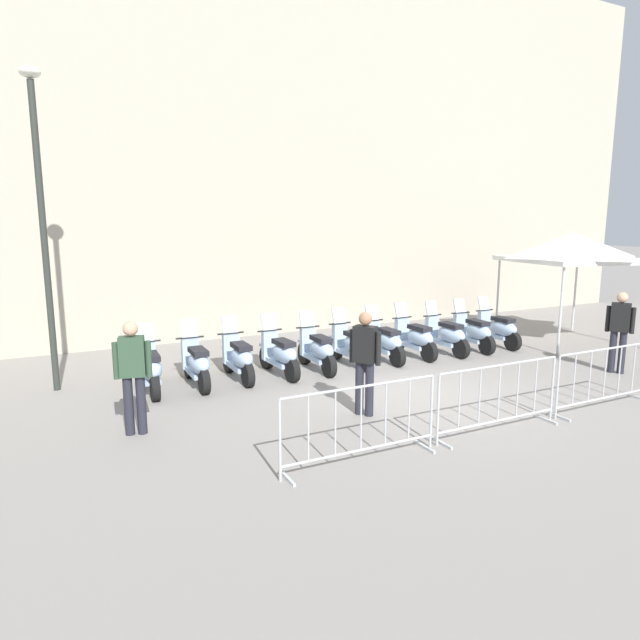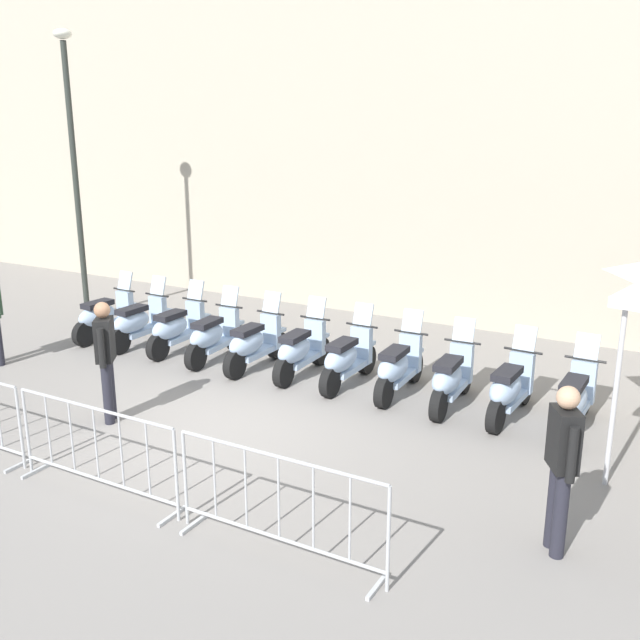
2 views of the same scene
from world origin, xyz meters
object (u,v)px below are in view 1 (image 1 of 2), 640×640
Objects in this scene: barrier_segment_0 at (361,425)px; street_lamp at (41,202)px; motorcycle_3 at (280,355)px; motorcycle_10 at (498,329)px; motorcycle_8 at (446,336)px; officer_mid_plaza at (619,328)px; motorcycle_7 at (415,338)px; motorcycle_4 at (318,350)px; barrier_segment_1 at (499,399)px; canopy_tent at (573,248)px; motorcycle_9 at (473,333)px; motorcycle_6 at (384,342)px; officer_near_row_end at (133,371)px; motorcycle_0 at (150,369)px; motorcycle_2 at (239,358)px; motorcycle_5 at (351,346)px; motorcycle_1 at (197,364)px; barrier_segment_2 at (605,379)px.

barrier_segment_0 is 0.39× the size of street_lamp.
motorcycle_10 is at bearing 11.68° from motorcycle_3.
officer_mid_plaza is at bearing -43.20° from motorcycle_8.
motorcycle_7 is at bearing 12.44° from motorcycle_3.
barrier_segment_1 is at bearing -67.38° from motorcycle_4.
motorcycle_9 is at bearing -174.13° from canopy_tent.
motorcycle_6 is 5.51m from barrier_segment_0.
officer_near_row_end reaches higher than motorcycle_4.
motorcycle_0 is 6.09m from motorcycle_7.
motorcycle_2 is 1.00× the size of motorcycle_5.
motorcycle_10 is (3.41, 0.67, 0.00)m from motorcycle_6.
motorcycle_2 is (1.70, 0.39, 0.00)m from motorcycle_0.
street_lamp is at bearing -174.14° from motorcycle_10.
motorcycle_2 is 1.00× the size of motorcycle_4.
motorcycle_8 is (1.72, 0.29, 0.00)m from motorcycle_6.
motorcycle_2 is at bearing 131.68° from barrier_segment_1.
motorcycle_6 is (5.11, 1.05, 0.00)m from motorcycle_0.
motorcycle_7 is (5.10, 1.07, 0.00)m from motorcycle_1.
street_lamp is at bearing -176.82° from motorcycle_6.
officer_mid_plaza is (11.25, -1.84, -2.53)m from street_lamp.
motorcycle_2 is at bearing 103.79° from barrier_segment_0.
officer_near_row_end is at bearing 147.43° from barrier_segment_0.
canopy_tent reaches higher than motorcycle_8.
barrier_segment_0 is (-4.07, -5.27, 0.07)m from motorcycle_8.
motorcycle_0 is at bearing -168.86° from motorcycle_9.
motorcycle_4 is at bearing -170.83° from canopy_tent.
barrier_segment_2 is (2.39, -4.03, 0.07)m from motorcycle_6.
canopy_tent is at bearing 7.14° from motorcycle_8.
canopy_tent is at bearing 68.05° from officer_mid_plaza.
motorcycle_4 is at bearing -166.89° from motorcycle_7.
motorcycle_0 and motorcycle_4 have the same top height.
motorcycle_4 and motorcycle_6 have the same top height.
officer_mid_plaza is 3.58m from canopy_tent.
barrier_segment_1 and barrier_segment_2 have the same top height.
motorcycle_1 is 1.01× the size of motorcycle_8.
motorcycle_5 is 0.99× the size of motorcycle_10.
motorcycle_6 is at bearing -169.73° from motorcycle_9.
motorcycle_9 is 3.69m from canopy_tent.
motorcycle_7 and motorcycle_9 have the same top height.
barrier_segment_0 is (0.19, -4.43, 0.07)m from motorcycle_3.
motorcycle_4 is 4.63m from barrier_segment_0.
barrier_segment_2 is at bearing -81.18° from motorcycle_8.
motorcycle_3 is 1.74m from motorcycle_5.
officer_near_row_end is (-1.01, -2.24, 0.53)m from motorcycle_1.
motorcycle_6 is 0.75× the size of barrier_segment_0.
motorcycle_7 is 0.99× the size of motorcycle_9.
officer_near_row_end reaches higher than motorcycle_7.
motorcycle_3 reaches higher than barrier_segment_2.
motorcycle_8 is at bearing 98.82° from barrier_segment_2.
canopy_tent is (4.75, 0.59, 2.06)m from motorcycle_7.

